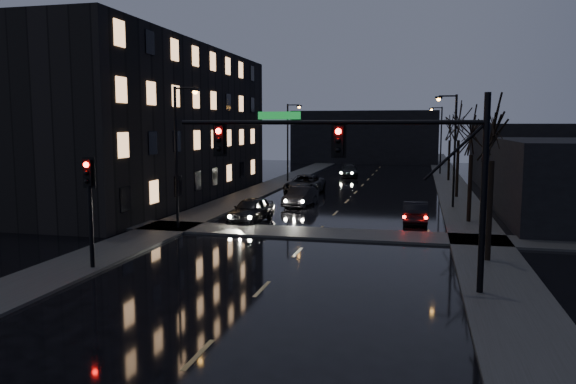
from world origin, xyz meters
The scene contains 21 objects.
sidewalk_left centered at (-8.50, 35.00, 0.06)m, with size 3.00×140.00×0.12m, color #2D2D2B.
sidewalk_right centered at (8.50, 35.00, 0.06)m, with size 3.00×140.00×0.12m, color #2D2D2B.
sidewalk_cross centered at (0.00, 18.50, 0.06)m, with size 40.00×3.00×0.12m, color #2D2D2B.
apartment_block centered at (-16.50, 30.00, 6.00)m, with size 12.00×30.00×12.00m, color black.
commercial_right_far centered at (17.00, 48.00, 3.00)m, with size 12.00×18.00×6.00m, color black.
far_block centered at (-3.00, 78.00, 4.00)m, with size 22.00×10.00×8.00m, color black.
signal_mast centered at (3.85, 9.00, 4.87)m, with size 11.11×0.41×7.00m.
signal_pole_left centered at (-7.50, 8.99, 3.01)m, with size 0.35×0.41×4.53m.
tree_near centered at (8.40, 14.00, 6.22)m, with size 3.52×3.52×8.08m.
tree_mid_a centered at (8.40, 24.00, 5.83)m, with size 3.30×3.30×7.58m.
tree_mid_b centered at (8.40, 36.00, 6.61)m, with size 3.74×3.74×8.59m.
tree_far centered at (8.40, 50.00, 6.06)m, with size 3.43×3.43×7.88m.
streetlight_l_near centered at (-7.58, 18.00, 4.77)m, with size 1.53×0.28×8.00m.
streetlight_l_far centered at (-7.58, 45.00, 4.77)m, with size 1.53×0.28×8.00m.
streetlight_r_mid centered at (7.58, 30.00, 4.77)m, with size 1.53×0.28×8.00m.
streetlight_r_far centered at (7.58, 58.00, 4.77)m, with size 1.53×0.28×8.00m.
oncoming_car_a centered at (-4.53, 21.42, 0.75)m, with size 1.76×4.38×1.49m, color black.
oncoming_car_b centered at (-2.97, 28.67, 0.70)m, with size 1.47×4.23×1.39m, color black.
oncoming_car_c centered at (-4.11, 35.79, 0.82)m, with size 2.71×5.87×1.63m, color black.
oncoming_car_d centered at (-2.38, 52.32, 0.71)m, with size 1.98×4.87×1.41m, color black.
lead_car centered at (5.26, 23.34, 0.67)m, with size 1.41×4.05×1.33m, color black.
Camera 1 is at (5.45, -11.01, 5.92)m, focal length 35.00 mm.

